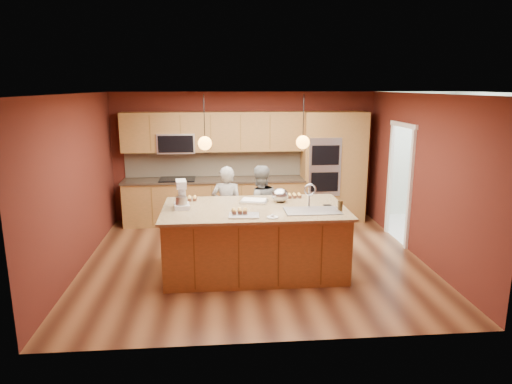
{
  "coord_description": "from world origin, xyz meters",
  "views": [
    {
      "loc": [
        -0.59,
        -7.08,
        2.81
      ],
      "look_at": [
        0.02,
        -0.1,
        1.18
      ],
      "focal_mm": 32.0,
      "sensor_mm": 36.0,
      "label": 1
    }
  ],
  "objects": [
    {
      "name": "ceiling",
      "position": [
        0.0,
        0.0,
        2.7
      ],
      "size": [
        5.5,
        5.5,
        0.0
      ],
      "primitive_type": "plane",
      "rotation": [
        3.14,
        0.0,
        0.0
      ],
      "color": "silver",
      "rests_on": "ground"
    },
    {
      "name": "cupcakes_left",
      "position": [
        -0.99,
        0.08,
        1.05
      ],
      "size": [
        0.16,
        0.16,
        0.07
      ],
      "primitive_type": null,
      "color": "gold",
      "rests_on": "island"
    },
    {
      "name": "floor",
      "position": [
        0.0,
        0.0,
        0.0
      ],
      "size": [
        5.5,
        5.5,
        0.0
      ],
      "primitive_type": "plane",
      "color": "#452415",
      "rests_on": "ground"
    },
    {
      "name": "stand_mixer",
      "position": [
        -1.13,
        -0.37,
        1.2
      ],
      "size": [
        0.26,
        0.33,
        0.43
      ],
      "rotation": [
        0.0,
        0.0,
        0.13
      ],
      "color": "silver",
      "rests_on": "island"
    },
    {
      "name": "tumbler",
      "position": [
        1.21,
        -0.71,
        1.09
      ],
      "size": [
        0.07,
        0.07,
        0.15
      ],
      "primitive_type": "cylinder",
      "color": "#382812",
      "rests_on": "island"
    },
    {
      "name": "wall_left",
      "position": [
        -2.75,
        0.0,
        1.35
      ],
      "size": [
        0.0,
        5.0,
        5.0
      ],
      "primitive_type": "plane",
      "rotation": [
        1.57,
        0.0,
        1.57
      ],
      "color": "#501C15",
      "rests_on": "ground"
    },
    {
      "name": "pendant_right",
      "position": [
        0.69,
        -0.43,
        2.0
      ],
      "size": [
        0.2,
        0.2,
        0.8
      ],
      "color": "black",
      "rests_on": "ceiling"
    },
    {
      "name": "cabinet_run",
      "position": [
        -0.68,
        2.25,
        0.98
      ],
      "size": [
        3.74,
        0.64,
        2.3
      ],
      "color": "olive",
      "rests_on": "floor"
    },
    {
      "name": "person_right",
      "position": [
        0.14,
        0.59,
        0.74
      ],
      "size": [
        0.81,
        0.68,
        1.48
      ],
      "primitive_type": "imported",
      "rotation": [
        0.0,
        0.0,
        3.32
      ],
      "color": "slate",
      "rests_on": "floor"
    },
    {
      "name": "cupcakes_right",
      "position": [
        0.67,
        0.13,
        1.05
      ],
      "size": [
        0.24,
        0.16,
        0.07
      ],
      "primitive_type": null,
      "color": "gold",
      "rests_on": "island"
    },
    {
      "name": "doorway_trim",
      "position": [
        2.73,
        0.8,
        1.05
      ],
      "size": [
        0.08,
        1.11,
        2.2
      ],
      "primitive_type": null,
      "color": "white",
      "rests_on": "wall_right"
    },
    {
      "name": "wall_back",
      "position": [
        0.0,
        2.5,
        1.35
      ],
      "size": [
        5.5,
        0.0,
        5.5
      ],
      "primitive_type": "plane",
      "rotation": [
        1.57,
        0.0,
        0.0
      ],
      "color": "#501C15",
      "rests_on": "ground"
    },
    {
      "name": "wall_right",
      "position": [
        2.75,
        0.0,
        1.35
      ],
      "size": [
        0.0,
        5.0,
        5.0
      ],
      "primitive_type": "plane",
      "rotation": [
        1.57,
        0.0,
        -1.57
      ],
      "color": "#501C15",
      "rests_on": "ground"
    },
    {
      "name": "person_left",
      "position": [
        -0.43,
        0.59,
        0.74
      ],
      "size": [
        0.59,
        0.43,
        1.48
      ],
      "primitive_type": "imported",
      "rotation": [
        0.0,
        0.0,
        2.99
      ],
      "color": "black",
      "rests_on": "floor"
    },
    {
      "name": "washer",
      "position": [
        4.19,
        0.88,
        0.53
      ],
      "size": [
        0.68,
        0.7,
        1.06
      ],
      "primitive_type": "cube",
      "rotation": [
        0.0,
        0.0,
        -0.04
      ],
      "color": "silver",
      "rests_on": "floor"
    },
    {
      "name": "cooling_rack",
      "position": [
        -0.22,
        -0.89,
        1.03
      ],
      "size": [
        0.45,
        0.34,
        0.02
      ],
      "primitive_type": "cube",
      "rotation": [
        0.0,
        0.0,
        -0.08
      ],
      "color": "silver",
      "rests_on": "island"
    },
    {
      "name": "island",
      "position": [
        -0.02,
        -0.43,
        0.52
      ],
      "size": [
        2.77,
        1.54,
        1.4
      ],
      "color": "olive",
      "rests_on": "floor"
    },
    {
      "name": "dryer",
      "position": [
        4.17,
        1.5,
        0.48
      ],
      "size": [
        0.62,
        0.64,
        0.97
      ],
      "primitive_type": "cube",
      "rotation": [
        0.0,
        0.0,
        -0.04
      ],
      "color": "silver",
      "rests_on": "floor"
    },
    {
      "name": "laundry_room",
      "position": [
        4.35,
        1.2,
        1.95
      ],
      "size": [
        2.6,
        2.7,
        2.7
      ],
      "color": "silver",
      "rests_on": "ground"
    },
    {
      "name": "plate",
      "position": [
        0.17,
        -1.01,
        1.03
      ],
      "size": [
        0.16,
        0.16,
        0.01
      ],
      "primitive_type": "cylinder",
      "color": "silver",
      "rests_on": "island"
    },
    {
      "name": "mixing_bowl",
      "position": [
        0.4,
        -0.12,
        1.13
      ],
      "size": [
        0.27,
        0.27,
        0.23
      ],
      "primitive_type": "ellipsoid",
      "color": "#AAACB2",
      "rests_on": "island"
    },
    {
      "name": "pendant_left",
      "position": [
        -0.76,
        -0.43,
        2.0
      ],
      "size": [
        0.2,
        0.2,
        0.8
      ],
      "color": "black",
      "rests_on": "ceiling"
    },
    {
      "name": "wall_front",
      "position": [
        0.0,
        -2.5,
        1.35
      ],
      "size": [
        5.5,
        0.0,
        5.5
      ],
      "primitive_type": "plane",
      "rotation": [
        -1.57,
        0.0,
        0.0
      ],
      "color": "#501C15",
      "rests_on": "ground"
    },
    {
      "name": "phone",
      "position": [
        1.1,
        -0.41,
        1.02
      ],
      "size": [
        0.12,
        0.07,
        0.01
      ],
      "primitive_type": "cube",
      "rotation": [
        0.0,
        0.0,
        0.03
      ],
      "color": "black",
      "rests_on": "island"
    },
    {
      "name": "oven_column",
      "position": [
        1.85,
        2.19,
        1.15
      ],
      "size": [
        1.3,
        0.62,
        2.3
      ],
      "color": "olive",
      "rests_on": "floor"
    },
    {
      "name": "cupcakes_rack",
      "position": [
        -0.28,
        -0.8,
        1.07
      ],
      "size": [
        0.24,
        0.16,
        0.07
      ],
      "primitive_type": null,
      "color": "gold",
      "rests_on": "island"
    },
    {
      "name": "sheet_cake",
      "position": [
        -0.02,
        -0.12,
        1.04
      ],
      "size": [
        0.49,
        0.41,
        0.05
      ],
      "rotation": [
        0.0,
        0.0,
        -0.25
      ],
      "color": "silver",
      "rests_on": "island"
    }
  ]
}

